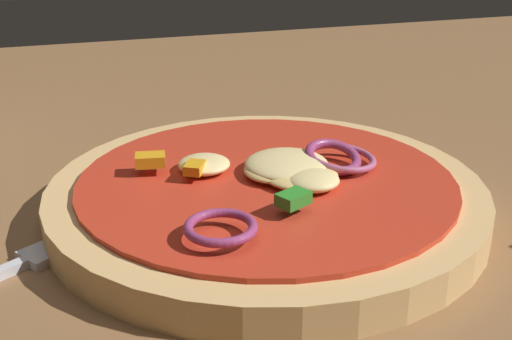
# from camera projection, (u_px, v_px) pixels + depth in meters

# --- Properties ---
(dining_table) EXTENTS (1.37, 0.94, 0.03)m
(dining_table) POSITION_uv_depth(u_px,v_px,m) (166.00, 223.00, 0.43)
(dining_table) COLOR brown
(dining_table) RESTS_ON ground
(pizza) EXTENTS (0.25, 0.25, 0.04)m
(pizza) POSITION_uv_depth(u_px,v_px,m) (267.00, 196.00, 0.40)
(pizza) COLOR tan
(pizza) RESTS_ON dining_table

